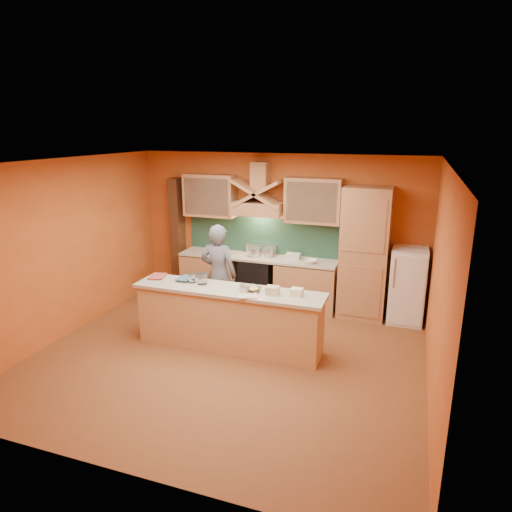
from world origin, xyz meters
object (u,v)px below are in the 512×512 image
(stove, at_px, (257,280))
(person, at_px, (219,275))
(kitchen_scale, at_px, (244,289))
(fridge, at_px, (407,286))
(mixing_bowl, at_px, (253,289))

(stove, height_order, person, person)
(person, bearing_deg, kitchen_scale, 133.13)
(fridge, xyz_separation_m, mixing_bowl, (-2.13, -1.88, 0.33))
(stove, relative_size, person, 0.52)
(stove, height_order, kitchen_scale, kitchen_scale)
(fridge, xyz_separation_m, kitchen_scale, (-2.22, -1.98, 0.34))
(fridge, distance_m, person, 3.21)
(fridge, distance_m, kitchen_scale, 2.99)
(stove, distance_m, fridge, 2.71)
(stove, xyz_separation_m, mixing_bowl, (0.57, -1.88, 0.53))
(person, bearing_deg, fridge, -158.94)
(person, bearing_deg, mixing_bowl, 139.59)
(stove, height_order, fridge, fridge)
(fridge, bearing_deg, mixing_bowl, -138.57)
(stove, distance_m, mixing_bowl, 2.03)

